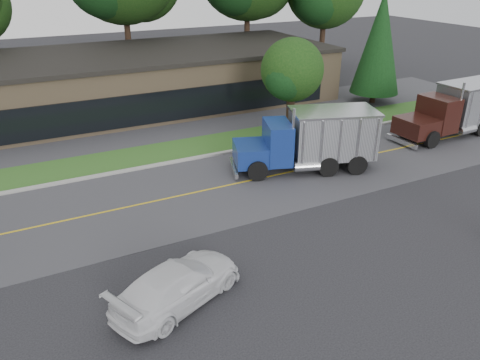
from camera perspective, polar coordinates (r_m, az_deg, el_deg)
name	(u,v)px	position (r m, az deg, el deg)	size (l,w,h in m)	color
ground	(275,300)	(16.86, 4.30, -14.36)	(140.00, 140.00, 0.00)	#35353A
road	(184,195)	(23.74, -6.81, -1.84)	(60.00, 8.00, 0.02)	#4A4A4F
center_line	(184,195)	(23.74, -6.81, -1.84)	(60.00, 0.12, 0.01)	gold
curb	(159,166)	(27.38, -9.88, 1.75)	(60.00, 0.30, 0.12)	#9E9E99
grass_verge	(150,155)	(28.98, -10.96, 3.00)	(60.00, 3.40, 0.03)	#396623
far_parking	(129,131)	(33.55, -13.43, 5.85)	(60.00, 7.00, 0.02)	#4A4A4F
strip_mall	(132,81)	(39.07, -13.07, 11.65)	(32.00, 12.00, 4.00)	#8E7657
evergreen_right	(379,42)	(40.01, 16.64, 15.80)	(3.91, 3.91, 8.89)	#382619
tree_verge	(292,73)	(31.84, 6.42, 12.86)	(4.42, 4.16, 6.30)	#382619
dump_truck_blue	(313,139)	(26.24, 8.91, 5.01)	(8.15, 4.80, 3.36)	black
dump_truck_maroon	(463,107)	(35.13, 25.54, 8.04)	(9.58, 2.94, 3.36)	black
rally_car	(178,284)	(16.45, -7.58, -12.45)	(2.04, 5.01, 1.45)	white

